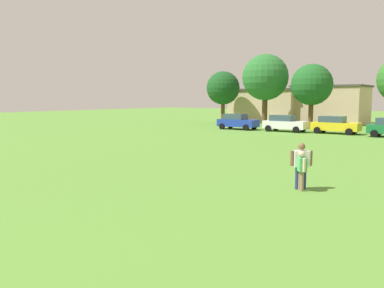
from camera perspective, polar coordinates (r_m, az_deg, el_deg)
The scene contains 11 objects.
ground_plane at distance 31.02m, azimuth 17.88°, elevation 0.05°, with size 160.00×160.00×0.00m, color #568C33.
adult_bystander at distance 15.28m, azimuth 15.43°, elevation -2.49°, with size 0.68×0.60×1.74m.
bystander_midfield at distance 15.08m, azimuth 15.47°, elevation -3.20°, with size 0.51×0.58×1.48m.
parked_car_blue_0 at distance 43.09m, azimuth 6.53°, elevation 3.24°, with size 4.30×2.02×1.68m.
parked_car_white_1 at distance 41.02m, azimuth 13.20°, elevation 2.94°, with size 4.30×2.02×1.68m.
parked_car_yellow_2 at distance 40.04m, azimuth 19.85°, elevation 2.63°, with size 4.30×2.02×1.68m.
tree_far_left at distance 53.88m, azimuth 4.49°, elevation 8.01°, with size 4.45×4.45×6.93m.
tree_left at distance 48.94m, azimuth 10.50°, elevation 9.38°, with size 5.52×5.52×8.60m.
tree_center_left at distance 46.39m, azimuth 16.83°, elevation 8.14°, with size 4.58×4.58×7.14m.
house_left at distance 58.87m, azimuth 11.37°, elevation 5.50°, with size 9.82×9.27×4.65m.
house_right at distance 55.84m, azimuth 19.36°, elevation 5.38°, with size 8.99×7.12×5.00m.
Camera 1 is at (9.55, 0.68, 3.40)m, focal length 37.10 mm.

